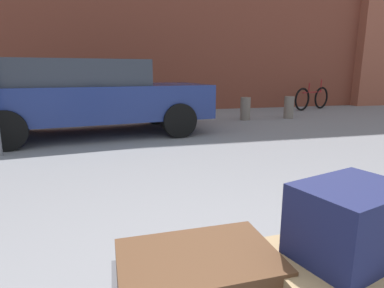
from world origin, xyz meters
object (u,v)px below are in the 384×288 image
Objects in this scene: bollard_kerb_near at (245,109)px; bollard_kerb_mid at (289,107)px; suitcase_tan_center at (343,280)px; bicycle_leaning at (312,98)px; parked_car at (91,96)px; suitcase_brown_rear_right at (198,281)px; duffel_bag_navy_topmost_pile at (350,221)px.

bollard_kerb_near is 1.00× the size of bollard_kerb_mid.
bicycle_leaning reaches higher than suitcase_tan_center.
parked_car is 3.86m from bollard_kerb_near.
parked_car is at bearing 99.87° from suitcase_tan_center.
suitcase_tan_center is 0.13× the size of parked_car.
bollard_kerb_near is (3.01, 6.53, -0.16)m from suitcase_brown_rear_right.
duffel_bag_navy_topmost_pile is at bearing -14.26° from suitcase_brown_rear_right.
suitcase_brown_rear_right is 5.47m from parked_car.
suitcase_tan_center is at bearing -14.26° from suitcase_brown_rear_right.
suitcase_brown_rear_right is 0.59m from duffel_bag_navy_topmost_pile.
bicycle_leaning is 2.88× the size of bollard_kerb_mid.
suitcase_tan_center is 7.10m from bollard_kerb_near.
bollard_kerb_near is at bearing 53.10° from duffel_bag_navy_topmost_pile.
bollard_kerb_mid reaches higher than suitcase_tan_center.
bicycle_leaning is at bearing 28.05° from bollard_kerb_near.
bollard_kerb_mid reaches higher than suitcase_brown_rear_right.
duffel_bag_navy_topmost_pile is at bearing -92.24° from suitcase_tan_center.
parked_car is (-1.19, 5.54, 0.32)m from suitcase_tan_center.
suitcase_tan_center is at bearing -123.69° from bicycle_leaning.
suitcase_tan_center is 1.03× the size of suitcase_brown_rear_right.
parked_car is 7.82× the size of bollard_kerb_near.
duffel_bag_navy_topmost_pile is at bearing -77.89° from parked_car.
parked_car is at bearing -163.18° from bollard_kerb_near.
suitcase_tan_center is at bearing 73.57° from duffel_bag_navy_topmost_pile.
bicycle_leaning is 2.41m from bollard_kerb_mid.
bollard_kerb_near is (2.48, 6.65, -0.39)m from duffel_bag_navy_topmost_pile.
bollard_kerb_near is at bearing 67.29° from suitcase_tan_center.
suitcase_tan_center is 1.03× the size of bollard_kerb_mid.
duffel_bag_navy_topmost_pile is at bearing -119.23° from bollard_kerb_mid.
parked_car is at bearing -167.26° from bollard_kerb_mid.
duffel_bag_navy_topmost_pile is 5.67m from parked_car.
parked_car is 5.05m from bollard_kerb_mid.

